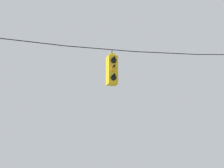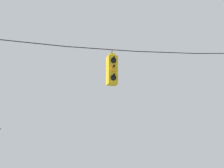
% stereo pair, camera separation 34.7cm
% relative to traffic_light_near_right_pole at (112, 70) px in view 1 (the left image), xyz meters
% --- Properties ---
extents(span_wire, '(17.78, 0.03, 0.58)m').
position_rel_traffic_light_near_right_pole_xyz_m(span_wire, '(-2.91, -0.00, 0.89)').
color(span_wire, black).
extents(traffic_light_near_right_pole, '(0.34, 0.58, 1.29)m').
position_rel_traffic_light_near_right_pole_xyz_m(traffic_light_near_right_pole, '(0.00, 0.00, 0.00)').
color(traffic_light_near_right_pole, yellow).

